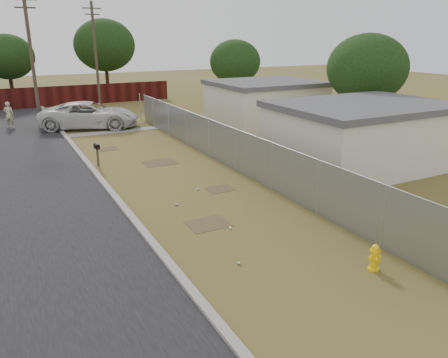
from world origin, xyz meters
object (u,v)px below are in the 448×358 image
mailbox (97,148)px  pickup_truck (90,115)px  pedestrian (9,115)px  fire_hydrant (375,258)px

mailbox → pickup_truck: (1.62, 9.78, -0.01)m
pedestrian → mailbox: bearing=127.0°
mailbox → pickup_truck: pickup_truck is taller
mailbox → pickup_truck: 9.91m
fire_hydrant → pedestrian: pedestrian is taller
mailbox → pedestrian: (-3.33, 12.47, -0.01)m
mailbox → fire_hydrant: bearing=-71.7°
fire_hydrant → mailbox: size_ratio=0.68×
pickup_truck → pedestrian: size_ratio=3.60×
fire_hydrant → pickup_truck: pickup_truck is taller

